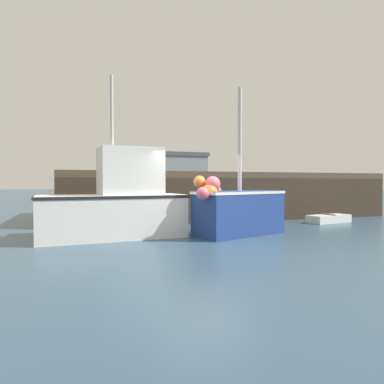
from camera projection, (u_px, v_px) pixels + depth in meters
ground at (205, 243)px, 9.37m from camera, size 120.00×160.00×0.10m
pier at (221, 181)px, 16.37m from camera, size 14.55×6.46×2.03m
fishing_boat_near_left at (117, 203)px, 9.96m from camera, size 4.27×1.88×4.67m
fishing_boat_near_right at (237, 209)px, 10.41m from camera, size 3.25×2.02×4.48m
rowboat at (329, 219)px, 13.70m from camera, size 1.91×1.01×0.35m
warehouse at (162, 174)px, 47.11m from camera, size 11.26×7.04×5.59m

